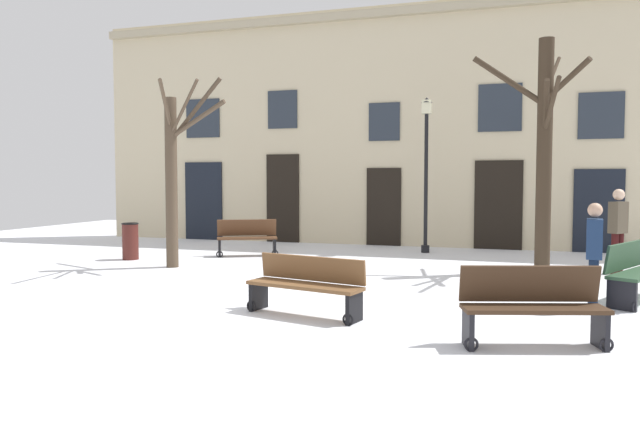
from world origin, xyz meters
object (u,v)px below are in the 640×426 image
bench_by_litter_bin (247,237)px  bench_back_to_back_right (533,306)px  litter_bin (130,241)px  tree_center (174,170)px  person_crossing_plaza (594,251)px  streetlamp (426,159)px  person_near_bench (618,227)px  bench_far_corner (306,285)px  tree_right_of_center (544,147)px  bench_near_lamp (637,271)px

bench_by_litter_bin → bench_back_to_back_right: bearing=-70.9°
litter_bin → bench_by_litter_bin: 2.86m
tree_center → person_crossing_plaza: size_ratio=2.59×
streetlamp → bench_back_to_back_right: size_ratio=2.39×
litter_bin → person_near_bench: 11.04m
tree_center → person_near_bench: bearing=11.7°
streetlamp → person_crossing_plaza: streetlamp is taller
streetlamp → litter_bin: size_ratio=4.59×
streetlamp → bench_by_litter_bin: 5.16m
tree_center → person_crossing_plaza: bearing=-12.9°
litter_bin → bench_far_corner: 7.42m
bench_back_to_back_right → person_near_bench: (1.91, 6.18, 0.50)m
tree_center → tree_right_of_center: bearing=12.2°
streetlamp → bench_by_litter_bin: (-4.28, -2.03, -2.03)m
tree_center → litter_bin: size_ratio=4.63×
streetlamp → person_near_bench: size_ratio=2.34×
tree_right_of_center → bench_near_lamp: bearing=-65.2°
tree_right_of_center → bench_by_litter_bin: tree_right_of_center is taller
bench_far_corner → streetlamp: bearing=98.6°
tree_center → bench_far_corner: tree_center is taller
litter_bin → bench_near_lamp: 10.93m
bench_far_corner → bench_back_to_back_right: bench_back_to_back_right is taller
tree_right_of_center → bench_far_corner: tree_right_of_center is taller
bench_by_litter_bin → person_near_bench: (8.54, -0.38, 0.51)m
person_crossing_plaza → tree_right_of_center: bearing=15.3°
bench_near_lamp → person_near_bench: (0.21, 3.00, 0.49)m
litter_bin → bench_back_to_back_right: bearing=-29.2°
streetlamp → person_near_bench: bearing=-29.5°
tree_right_of_center → tree_center: (-7.77, -1.68, -0.48)m
tree_right_of_center → bench_back_to_back_right: bearing=-94.1°
litter_bin → person_near_bench: (10.98, 1.12, 0.53)m
bench_back_to_back_right → person_crossing_plaza: bearing=51.4°
tree_right_of_center → bench_back_to_back_right: size_ratio=2.83×
tree_center → streetlamp: (5.00, 4.33, 0.35)m
bench_near_lamp → litter_bin: bearing=108.8°
bench_far_corner → person_near_bench: size_ratio=1.04×
bench_back_to_back_right → bench_near_lamp: size_ratio=0.97×
tree_right_of_center → litter_bin: tree_right_of_center is taller
litter_bin → bench_far_corner: size_ratio=0.49×
tree_center → bench_by_litter_bin: bearing=72.6°
bench_back_to_back_right → bench_near_lamp: 3.60m
bench_back_to_back_right → person_crossing_plaza: person_crossing_plaza is taller
tree_center → person_near_bench: 9.53m
tree_center → bench_near_lamp: 9.26m
bench_by_litter_bin → person_crossing_plaza: (7.58, -4.19, 0.41)m
tree_right_of_center → person_crossing_plaza: (0.54, -3.58, -1.76)m
bench_far_corner → person_crossing_plaza: size_ratio=1.14×
bench_back_to_back_right → person_near_bench: person_near_bench is taller
litter_bin → bench_back_to_back_right: 10.38m
bench_far_corner → bench_back_to_back_right: size_ratio=1.06×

